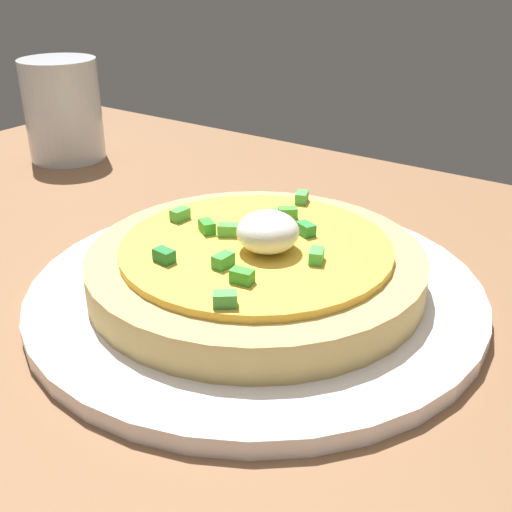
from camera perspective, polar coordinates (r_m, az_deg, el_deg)
dining_table at (r=41.30cm, az=-6.32°, el=-7.36°), size 95.70×73.66×3.00cm
plate at (r=42.11cm, az=0.00°, el=-3.14°), size 29.59×29.59×1.15cm
pizza at (r=41.12cm, az=0.02°, el=-0.70°), size 21.73×21.73×5.40cm
cup_far at (r=72.16cm, az=-16.86°, el=12.07°), size 7.96×7.96×10.54cm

